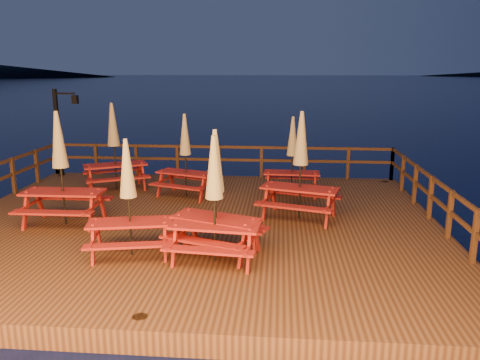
{
  "coord_description": "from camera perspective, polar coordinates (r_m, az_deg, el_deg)",
  "views": [
    {
      "loc": [
        2.08,
        -10.9,
        4.1
      ],
      "look_at": [
        1.09,
        0.6,
        1.32
      ],
      "focal_mm": 35.0,
      "sensor_mm": 36.0,
      "label": 1
    }
  ],
  "objects": [
    {
      "name": "lamp_post",
      "position": [
        17.26,
        -20.89,
        6.33
      ],
      "size": [
        0.85,
        0.18,
        3.0
      ],
      "color": "black",
      "rests_on": "deck"
    },
    {
      "name": "picnic_table_3",
      "position": [
        11.85,
        -21.01,
        1.53
      ],
      "size": [
        1.93,
        1.6,
        2.73
      ],
      "rotation": [
        0.0,
        0.0,
        0.02
      ],
      "color": "maroon",
      "rests_on": "deck"
    },
    {
      "name": "deck",
      "position": [
        11.76,
        -5.58,
        -5.9
      ],
      "size": [
        12.0,
        10.0,
        0.4
      ],
      "primitive_type": "cube",
      "color": "#402414",
      "rests_on": "ground"
    },
    {
      "name": "picnic_table_1",
      "position": [
        14.82,
        -15.11,
        4.12
      ],
      "size": [
        2.37,
        2.22,
        2.68
      ],
      "rotation": [
        0.0,
        0.0,
        0.47
      ],
      "color": "maroon",
      "rests_on": "deck"
    },
    {
      "name": "picnic_table_5",
      "position": [
        9.47,
        -13.43,
        -1.93
      ],
      "size": [
        1.9,
        1.67,
        2.38
      ],
      "rotation": [
        0.0,
        0.0,
        0.2
      ],
      "color": "maroon",
      "rests_on": "deck"
    },
    {
      "name": "picnic_table_6",
      "position": [
        9.3,
        -3.0,
        -1.31
      ],
      "size": [
        2.17,
        1.98,
        2.54
      ],
      "rotation": [
        0.0,
        0.0,
        -0.35
      ],
      "color": "maroon",
      "rests_on": "deck"
    },
    {
      "name": "deck_piles",
      "position": [
        11.93,
        -5.52,
        -8.16
      ],
      "size": [
        11.44,
        9.44,
        1.4
      ],
      "color": "#352510",
      "rests_on": "ground"
    },
    {
      "name": "ground",
      "position": [
        11.83,
        -5.56,
        -6.81
      ],
      "size": [
        500.0,
        500.0,
        0.0
      ],
      "primitive_type": "plane",
      "color": "black",
      "rests_on": "ground"
    },
    {
      "name": "picnic_table_4",
      "position": [
        13.65,
        -6.67,
        3.15
      ],
      "size": [
        2.06,
        1.88,
        2.43
      ],
      "rotation": [
        0.0,
        0.0,
        -0.34
      ],
      "color": "maroon",
      "rests_on": "deck"
    },
    {
      "name": "picnic_table_2",
      "position": [
        13.76,
        6.38,
        3.05
      ],
      "size": [
        1.68,
        1.4,
        2.34
      ],
      "rotation": [
        0.0,
        0.0,
        -0.04
      ],
      "color": "maroon",
      "rests_on": "deck"
    },
    {
      "name": "picnic_table_0",
      "position": [
        8.93,
        -3.15,
        -2.14
      ],
      "size": [
        1.86,
        1.59,
        2.48
      ],
      "rotation": [
        0.0,
        0.0,
        -0.1
      ],
      "color": "maroon",
      "rests_on": "deck"
    },
    {
      "name": "picnic_table_7",
      "position": [
        11.57,
        7.39,
        1.95
      ],
      "size": [
        2.25,
        2.02,
        2.69
      ],
      "rotation": [
        0.0,
        0.0,
        -0.29
      ],
      "color": "maroon",
      "rests_on": "deck"
    },
    {
      "name": "railing",
      "position": [
        13.17,
        -4.29,
        0.63
      ],
      "size": [
        11.8,
        9.75,
        1.1
      ],
      "color": "#352510",
      "rests_on": "deck"
    }
  ]
}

